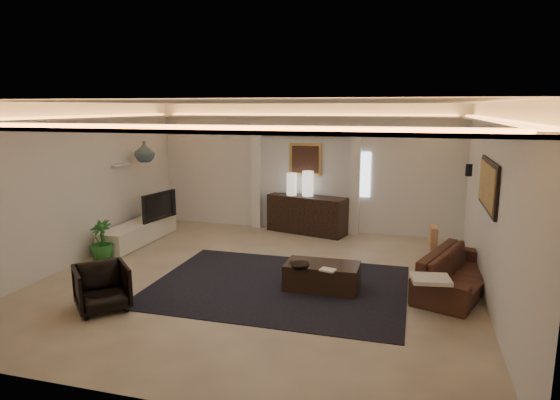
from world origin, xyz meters
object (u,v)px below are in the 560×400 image
(console, at_px, (307,215))
(sofa, at_px, (458,272))
(armchair, at_px, (102,288))
(coffee_table, at_px, (322,277))

(console, distance_m, sofa, 4.16)
(console, xyz_separation_m, sofa, (3.04, -2.84, -0.09))
(armchair, bearing_deg, sofa, -22.13)
(coffee_table, height_order, armchair, armchair)
(console, xyz_separation_m, armchair, (-1.86, -4.96, -0.08))
(sofa, relative_size, coffee_table, 1.84)
(coffee_table, bearing_deg, sofa, 13.54)
(sofa, bearing_deg, coffee_table, 123.73)
(console, height_order, armchair, console)
(coffee_table, bearing_deg, console, 106.10)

